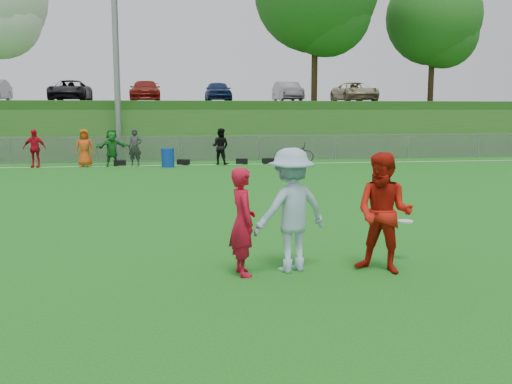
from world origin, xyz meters
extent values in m
plane|color=#156515|center=(0.00, 0.00, 0.00)|extent=(120.00, 120.00, 0.00)
cube|color=white|center=(0.00, 18.00, 0.01)|extent=(60.00, 0.10, 0.01)
cube|color=gray|center=(0.00, 20.00, 0.60)|extent=(58.00, 0.02, 1.20)
cube|color=gray|center=(0.00, 20.00, 1.25)|extent=(58.00, 0.04, 0.04)
cylinder|color=gray|center=(-3.00, 20.80, 6.00)|extent=(0.30, 0.30, 12.00)
cube|color=#215417|center=(0.00, 31.00, 1.50)|extent=(120.00, 18.00, 3.00)
cube|color=black|center=(0.00, 33.00, 3.05)|extent=(120.00, 12.00, 0.10)
cylinder|color=black|center=(8.00, 24.50, 7.25)|extent=(0.36, 0.36, 8.50)
sphere|color=#155019|center=(8.60, 24.20, 8.10)|extent=(5.10, 5.10, 5.10)
cylinder|color=black|center=(16.00, 26.00, 6.50)|extent=(0.36, 0.36, 7.00)
sphere|color=#155019|center=(16.00, 26.00, 8.25)|extent=(5.88, 5.88, 5.88)
sphere|color=#155019|center=(16.60, 25.70, 7.20)|extent=(4.20, 4.20, 4.20)
imported|color=black|center=(-7.00, 32.00, 3.82)|extent=(2.39, 5.18, 1.44)
imported|color=maroon|center=(-2.00, 32.00, 3.82)|extent=(2.02, 4.96, 1.44)
imported|color=navy|center=(3.00, 32.00, 3.82)|extent=(1.70, 4.23, 1.44)
imported|color=gray|center=(8.00, 32.00, 3.82)|extent=(1.52, 4.37, 1.44)
imported|color=tan|center=(13.00, 32.00, 3.82)|extent=(2.39, 5.18, 1.44)
imported|color=red|center=(-6.46, 18.00, 0.85)|extent=(1.02, 0.49, 1.69)
imported|color=#D24A13|center=(-4.30, 18.00, 0.85)|extent=(0.87, 0.60, 1.69)
imported|color=#1E7226|center=(-3.10, 18.00, 0.85)|extent=(1.64, 1.10, 1.69)
imported|color=#2F3032|center=(-2.07, 18.00, 0.85)|extent=(0.69, 0.53, 1.69)
imported|color=black|center=(1.84, 18.00, 0.85)|extent=(1.03, 0.95, 1.69)
cube|color=black|center=(-2.78, 18.10, 0.13)|extent=(0.58, 0.34, 0.26)
cube|color=black|center=(0.11, 18.10, 0.13)|extent=(0.62, 0.52, 0.26)
cube|color=black|center=(2.86, 18.10, 0.13)|extent=(0.59, 0.38, 0.26)
cube|color=black|center=(4.12, 18.10, 0.13)|extent=(0.58, 0.34, 0.26)
imported|color=red|center=(0.48, 0.00, 0.84)|extent=(0.49, 0.67, 1.68)
imported|color=#B6160C|center=(2.69, -0.20, 0.95)|extent=(1.17, 1.13, 1.89)
imported|color=#9CBBD9|center=(1.27, 0.11, 0.98)|extent=(1.44, 1.12, 1.96)
cylinder|color=silver|center=(3.30, 0.37, 0.69)|extent=(0.26, 0.26, 0.02)
cylinder|color=#0E339B|center=(-0.61, 17.20, 0.42)|extent=(0.66, 0.66, 0.85)
imported|color=#28292B|center=(5.43, 18.33, 0.50)|extent=(2.01, 1.14, 1.00)
camera|label=1|loc=(-0.65, -8.55, 2.55)|focal=40.00mm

